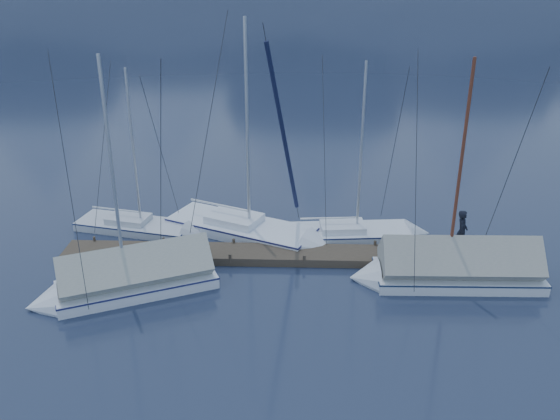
{
  "coord_description": "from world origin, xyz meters",
  "views": [
    {
      "loc": [
        0.73,
        -19.79,
        11.69
      ],
      "look_at": [
        0.0,
        2.0,
        2.2
      ],
      "focal_mm": 38.0,
      "sensor_mm": 36.0,
      "label": 1
    }
  ],
  "objects_px": {
    "person": "(462,232)",
    "sailboat_covered_far": "(122,282)",
    "sailboat_open_left": "(150,229)",
    "sailboat_open_mid": "(260,234)",
    "sailboat_open_right": "(367,234)",
    "sailboat_covered_near": "(443,270)"
  },
  "relations": [
    {
      "from": "sailboat_open_left",
      "to": "sailboat_open_mid",
      "type": "height_order",
      "value": "sailboat_open_mid"
    },
    {
      "from": "sailboat_open_mid",
      "to": "sailboat_open_right",
      "type": "relative_size",
      "value": 1.21
    },
    {
      "from": "sailboat_open_left",
      "to": "sailboat_covered_far",
      "type": "distance_m",
      "value": 5.33
    },
    {
      "from": "sailboat_open_left",
      "to": "sailboat_open_mid",
      "type": "distance_m",
      "value": 5.09
    },
    {
      "from": "sailboat_covered_near",
      "to": "person",
      "type": "relative_size",
      "value": 5.14
    },
    {
      "from": "sailboat_open_mid",
      "to": "sailboat_covered_far",
      "type": "xyz_separation_m",
      "value": [
        -4.84,
        -4.88,
        0.29
      ]
    },
    {
      "from": "sailboat_covered_far",
      "to": "person",
      "type": "xyz_separation_m",
      "value": [
        13.2,
        3.11,
        0.79
      ]
    },
    {
      "from": "sailboat_covered_far",
      "to": "sailboat_open_right",
      "type": "bearing_deg",
      "value": 27.9
    },
    {
      "from": "sailboat_open_left",
      "to": "person",
      "type": "height_order",
      "value": "sailboat_open_left"
    },
    {
      "from": "sailboat_open_mid",
      "to": "person",
      "type": "distance_m",
      "value": 8.61
    },
    {
      "from": "sailboat_open_mid",
      "to": "sailboat_open_right",
      "type": "xyz_separation_m",
      "value": [
        4.75,
        0.2,
        -0.03
      ]
    },
    {
      "from": "sailboat_open_right",
      "to": "sailboat_covered_far",
      "type": "distance_m",
      "value": 10.86
    },
    {
      "from": "sailboat_open_right",
      "to": "person",
      "type": "distance_m",
      "value": 4.25
    },
    {
      "from": "sailboat_open_right",
      "to": "sailboat_covered_far",
      "type": "relative_size",
      "value": 0.89
    },
    {
      "from": "person",
      "to": "sailboat_open_mid",
      "type": "bearing_deg",
      "value": 95.73
    },
    {
      "from": "sailboat_open_right",
      "to": "person",
      "type": "xyz_separation_m",
      "value": [
        3.61,
        -1.96,
        1.11
      ]
    },
    {
      "from": "sailboat_open_right",
      "to": "sailboat_covered_near",
      "type": "relative_size",
      "value": 0.9
    },
    {
      "from": "sailboat_open_mid",
      "to": "person",
      "type": "relative_size",
      "value": 5.62
    },
    {
      "from": "sailboat_open_left",
      "to": "sailboat_open_right",
      "type": "relative_size",
      "value": 0.95
    },
    {
      "from": "person",
      "to": "sailboat_covered_near",
      "type": "bearing_deg",
      "value": 167.78
    },
    {
      "from": "person",
      "to": "sailboat_covered_far",
      "type": "bearing_deg",
      "value": 120.94
    },
    {
      "from": "sailboat_open_left",
      "to": "sailboat_open_mid",
      "type": "xyz_separation_m",
      "value": [
        5.07,
        -0.43,
        0.04
      ]
    }
  ]
}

